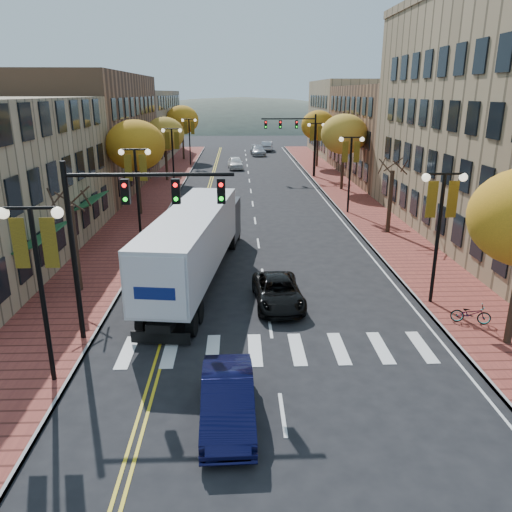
{
  "coord_description": "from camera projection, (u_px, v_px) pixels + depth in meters",
  "views": [
    {
      "loc": [
        -1.28,
        -14.8,
        9.28
      ],
      "look_at": [
        -0.49,
        6.71,
        2.2
      ],
      "focal_mm": 35.0,
      "sensor_mm": 36.0,
      "label": 1
    }
  ],
  "objects": [
    {
      "name": "car_far_silver",
      "position": [
        258.0,
        150.0,
        76.98
      ],
      "size": [
        2.42,
        5.33,
        1.51
      ],
      "primitive_type": "imported",
      "rotation": [
        0.0,
        0.0,
        0.06
      ],
      "color": "#AFAFB7",
      "rests_on": "ground"
    },
    {
      "name": "lamp_right_b",
      "position": [
        351.0,
        160.0,
        38.7
      ],
      "size": [
        1.96,
        0.36,
        6.05
      ],
      "color": "black",
      "rests_on": "ground"
    },
    {
      "name": "tree_right_c",
      "position": [
        344.0,
        134.0,
        47.88
      ],
      "size": [
        4.48,
        4.48,
        7.21
      ],
      "color": "#382619",
      "rests_on": "sidewalk_right"
    },
    {
      "name": "sidewalk_right",
      "position": [
        344.0,
        193.0,
        48.14
      ],
      "size": [
        4.0,
        85.0,
        0.15
      ],
      "primitive_type": "cube",
      "color": "brown",
      "rests_on": "ground"
    },
    {
      "name": "car_far_oncoming",
      "position": [
        267.0,
        146.0,
        82.56
      ],
      "size": [
        2.28,
        5.03,
        1.6
      ],
      "primitive_type": "imported",
      "rotation": [
        0.0,
        0.0,
        3.02
      ],
      "color": "#AFAEB6",
      "rests_on": "ground"
    },
    {
      "name": "bicycle",
      "position": [
        471.0,
        314.0,
        20.63
      ],
      "size": [
        1.67,
        0.97,
        0.83
      ],
      "primitive_type": "imported",
      "rotation": [
        0.0,
        0.0,
        1.29
      ],
      "color": "gray",
      "rests_on": "sidewalk_right"
    },
    {
      "name": "lamp_left_a",
      "position": [
        37.0,
        262.0,
        15.39
      ],
      "size": [
        1.96,
        0.36,
        6.05
      ],
      "color": "black",
      "rests_on": "ground"
    },
    {
      "name": "lamp_right_c",
      "position": [
        316.0,
        139.0,
        55.79
      ],
      "size": [
        1.96,
        0.36,
        6.05
      ],
      "color": "black",
      "rests_on": "ground"
    },
    {
      "name": "lamp_left_c",
      "position": [
        172.0,
        147.0,
        47.67
      ],
      "size": [
        1.96,
        0.36,
        6.05
      ],
      "color": "black",
      "rests_on": "ground"
    },
    {
      "name": "tree_left_b",
      "position": [
        136.0,
        146.0,
        37.76
      ],
      "size": [
        4.48,
        4.48,
        7.21
      ],
      "color": "#382619",
      "rests_on": "sidewalk_left"
    },
    {
      "name": "tree_right_b",
      "position": [
        390.0,
        202.0,
        33.69
      ],
      "size": [
        0.28,
        0.28,
        4.2
      ],
      "color": "#382619",
      "rests_on": "sidewalk_right"
    },
    {
      "name": "sidewalk_left",
      "position": [
        157.0,
        194.0,
        47.51
      ],
      "size": [
        4.0,
        85.0,
        0.15
      ],
      "primitive_type": "cube",
      "color": "brown",
      "rests_on": "ground"
    },
    {
      "name": "traffic_mast_near",
      "position": [
        123.0,
        218.0,
        18.11
      ],
      "size": [
        6.1,
        0.35,
        7.0
      ],
      "color": "black",
      "rests_on": "ground"
    },
    {
      "name": "building_left_far",
      "position": [
        130.0,
        125.0,
        72.83
      ],
      "size": [
        12.0,
        26.0,
        9.5
      ],
      "primitive_type": "cube",
      "color": "#9E8966",
      "rests_on": "ground"
    },
    {
      "name": "tree_left_a",
      "position": [
        75.0,
        249.0,
        23.57
      ],
      "size": [
        0.28,
        0.28,
        4.2
      ],
      "color": "#382619",
      "rests_on": "sidewalk_left"
    },
    {
      "name": "tree_right_d",
      "position": [
        318.0,
        125.0,
        63.12
      ],
      "size": [
        4.35,
        4.35,
        7.0
      ],
      "color": "#382619",
      "rests_on": "sidewalk_right"
    },
    {
      "name": "building_left_mid",
      "position": [
        77.0,
        133.0,
        48.86
      ],
      "size": [
        12.0,
        24.0,
        11.0
      ],
      "primitive_type": "cube",
      "color": "brown",
      "rests_on": "ground"
    },
    {
      "name": "building_right_mid",
      "position": [
        413.0,
        132.0,
        55.95
      ],
      "size": [
        15.0,
        24.0,
        10.0
      ],
      "primitive_type": "cube",
      "color": "brown",
      "rests_on": "ground"
    },
    {
      "name": "building_right_far",
      "position": [
        366.0,
        118.0,
        76.68
      ],
      "size": [
        15.0,
        20.0,
        11.0
      ],
      "primitive_type": "cube",
      "color": "#9E8966",
      "rests_on": "ground"
    },
    {
      "name": "ground",
      "position": [
        278.0,
        378.0,
        16.99
      ],
      "size": [
        200.0,
        200.0,
        0.0
      ],
      "primitive_type": "plane",
      "color": "black",
      "rests_on": "ground"
    },
    {
      "name": "navy_sedan",
      "position": [
        228.0,
        400.0,
        14.59
      ],
      "size": [
        1.63,
        4.39,
        1.44
      ],
      "primitive_type": "imported",
      "rotation": [
        0.0,
        0.0,
        0.02
      ],
      "color": "black",
      "rests_on": "ground"
    },
    {
      "name": "lamp_right_a",
      "position": [
        441.0,
        213.0,
        21.61
      ],
      "size": [
        1.96,
        0.36,
        6.05
      ],
      "color": "black",
      "rests_on": "ground"
    },
    {
      "name": "tree_left_d",
      "position": [
        182.0,
        120.0,
        69.99
      ],
      "size": [
        4.61,
        4.61,
        7.42
      ],
      "color": "#382619",
      "rests_on": "sidewalk_left"
    },
    {
      "name": "black_suv",
      "position": [
        278.0,
        292.0,
        22.71
      ],
      "size": [
        2.32,
        4.63,
        1.26
      ],
      "primitive_type": "imported",
      "rotation": [
        0.0,
        0.0,
        0.05
      ],
      "color": "black",
      "rests_on": "ground"
    },
    {
      "name": "tree_left_c",
      "position": [
        165.0,
        134.0,
        53.07
      ],
      "size": [
        4.16,
        4.16,
        6.69
      ],
      "color": "#382619",
      "rests_on": "sidewalk_left"
    },
    {
      "name": "traffic_mast_far",
      "position": [
        298.0,
        133.0,
        55.52
      ],
      "size": [
        6.1,
        0.34,
        7.0
      ],
      "color": "black",
      "rests_on": "ground"
    },
    {
      "name": "lamp_left_d",
      "position": [
        189.0,
        133.0,
        64.76
      ],
      "size": [
        1.96,
        0.36,
        6.05
      ],
      "color": "black",
      "rests_on": "ground"
    },
    {
      "name": "lamp_left_b",
      "position": [
        136.0,
        178.0,
        30.58
      ],
      "size": [
        1.96,
        0.36,
        6.05
      ],
      "color": "black",
      "rests_on": "ground"
    },
    {
      "name": "semi_truck",
      "position": [
        198.0,
        238.0,
        25.32
      ],
      "size": [
        4.47,
        15.65,
        3.87
      ],
      "rotation": [
        0.0,
        0.0,
        -0.13
      ],
      "color": "black",
      "rests_on": "ground"
    },
    {
      "name": "car_far_white",
      "position": [
        235.0,
        163.0,
        63.35
      ],
      "size": [
        2.13,
        4.58,
        1.52
      ],
      "primitive_type": "imported",
      "rotation": [
        0.0,
        0.0,
        0.08
      ],
      "color": "white",
      "rests_on": "ground"
    }
  ]
}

